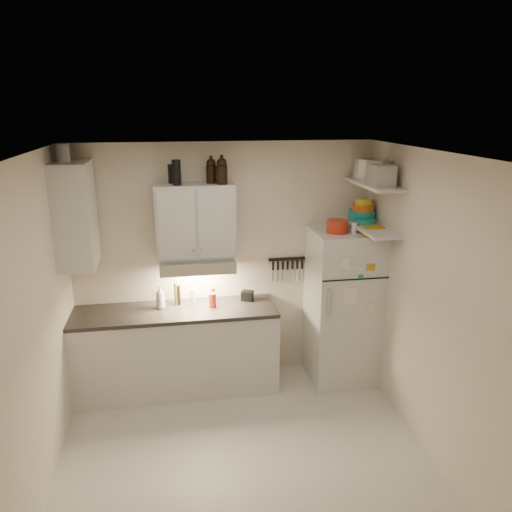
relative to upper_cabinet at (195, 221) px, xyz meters
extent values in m
cube|color=beige|center=(0.30, -1.33, -1.84)|extent=(3.20, 3.00, 0.02)
cube|color=silver|center=(0.30, -1.33, 0.78)|extent=(3.20, 3.00, 0.02)
cube|color=beige|center=(0.30, 0.18, -0.53)|extent=(3.20, 0.02, 2.60)
cube|color=beige|center=(-1.31, -1.33, -0.53)|extent=(0.02, 3.00, 2.60)
cube|color=beige|center=(1.91, -1.33, -0.53)|extent=(0.02, 3.00, 2.60)
cube|color=silver|center=(-0.25, -0.14, -1.39)|extent=(2.10, 0.60, 0.88)
cube|color=#2C2826|center=(-0.25, -0.14, -0.93)|extent=(2.10, 0.62, 0.04)
cube|color=silver|center=(0.00, 0.00, 0.00)|extent=(0.80, 0.33, 0.75)
cube|color=silver|center=(-1.14, -0.14, 0.12)|extent=(0.33, 0.55, 1.00)
cube|color=silver|center=(0.00, -0.06, -0.44)|extent=(0.76, 0.46, 0.12)
cube|color=silver|center=(1.55, -0.18, -0.98)|extent=(0.70, 0.68, 1.70)
cube|color=silver|center=(1.75, -0.31, 0.38)|extent=(0.30, 0.95, 0.03)
cube|color=silver|center=(1.75, -0.31, -0.07)|extent=(0.30, 0.95, 0.03)
cube|color=black|center=(1.00, 0.15, -0.51)|extent=(0.42, 0.02, 0.03)
cylinder|color=#AB2813|center=(1.43, -0.24, -0.06)|extent=(0.25, 0.25, 0.13)
cube|color=#BC8417|center=(1.75, -0.34, -0.08)|extent=(0.22, 0.27, 0.09)
cylinder|color=silver|center=(1.59, -0.29, -0.07)|extent=(0.07, 0.07, 0.10)
cylinder|color=silver|center=(1.80, -0.01, 0.49)|extent=(0.34, 0.34, 0.20)
cube|color=#AAAAAD|center=(1.82, -0.35, 0.50)|extent=(0.29, 0.27, 0.22)
cube|color=#AAAAAD|center=(1.73, -0.56, 0.49)|extent=(0.22, 0.22, 0.20)
cylinder|color=#167D7A|center=(1.75, -0.06, 0.01)|extent=(0.28, 0.28, 0.11)
cylinder|color=#BA5511|center=(1.75, -0.09, 0.10)|extent=(0.22, 0.22, 0.07)
cylinder|color=gold|center=(1.75, -0.09, 0.16)|extent=(0.18, 0.18, 0.06)
cylinder|color=#167D7A|center=(1.73, -0.24, -0.02)|extent=(0.22, 0.22, 0.05)
cylinder|color=black|center=(-0.17, -0.06, 0.50)|extent=(0.10, 0.10, 0.25)
cylinder|color=black|center=(-0.22, 0.08, 0.47)|extent=(0.07, 0.07, 0.19)
cylinder|color=silver|center=(-1.19, -0.10, 0.71)|extent=(0.15, 0.15, 0.17)
imported|color=silver|center=(-0.39, -0.07, -0.77)|extent=(0.13, 0.13, 0.28)
cylinder|color=brown|center=(0.15, 0.00, -0.82)|extent=(0.07, 0.07, 0.17)
cylinder|color=#5B6E1B|center=(-0.23, 0.01, -0.78)|extent=(0.06, 0.06, 0.25)
cylinder|color=black|center=(-0.21, 0.01, -0.80)|extent=(0.05, 0.05, 0.21)
cylinder|color=silver|center=(-0.05, -0.02, -0.81)|extent=(0.08, 0.08, 0.18)
cylinder|color=#AB2813|center=(0.14, -0.12, -0.83)|extent=(0.09, 0.09, 0.15)
cube|color=black|center=(0.53, 0.00, -0.85)|extent=(0.15, 0.13, 0.11)
camera|label=1|loc=(-0.23, -4.99, 1.11)|focal=35.00mm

